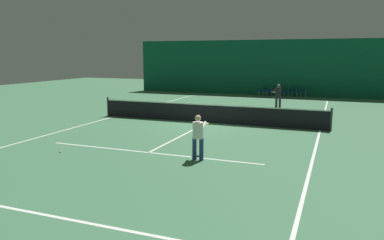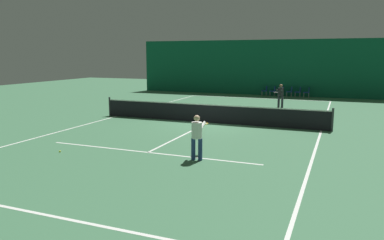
{
  "view_description": "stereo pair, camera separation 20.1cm",
  "coord_description": "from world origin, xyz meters",
  "px_view_note": "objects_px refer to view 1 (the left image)",
  "views": [
    {
      "loc": [
        6.11,
        -17.86,
        3.42
      ],
      "look_at": [
        0.79,
        -4.16,
        0.86
      ],
      "focal_mm": 35.0,
      "sensor_mm": 36.0,
      "label": 1
    },
    {
      "loc": [
        6.29,
        -17.79,
        3.42
      ],
      "look_at": [
        0.79,
        -4.16,
        0.86
      ],
      "focal_mm": 35.0,
      "sensor_mm": 36.0,
      "label": 2
    }
  ],
  "objects_px": {
    "courtside_chair_2": "(279,91)",
    "courtside_chair_5": "(304,91)",
    "tennis_net": "(207,113)",
    "player_near": "(198,134)",
    "player_far": "(278,94)",
    "courtside_chair_4": "(296,91)",
    "courtside_chair_3": "(287,91)",
    "courtside_chair_0": "(262,90)",
    "courtside_chair_1": "(270,90)",
    "tennis_ball": "(60,152)"
  },
  "relations": [
    {
      "from": "courtside_chair_2",
      "to": "courtside_chair_5",
      "type": "bearing_deg",
      "value": 90.0
    },
    {
      "from": "tennis_net",
      "to": "player_near",
      "type": "distance_m",
      "value": 6.91
    },
    {
      "from": "player_far",
      "to": "courtside_chair_5",
      "type": "xyz_separation_m",
      "value": [
        1.1,
        6.91,
        -0.42
      ]
    },
    {
      "from": "courtside_chair_4",
      "to": "courtside_chair_3",
      "type": "bearing_deg",
      "value": -90.0
    },
    {
      "from": "courtside_chair_3",
      "to": "courtside_chair_5",
      "type": "bearing_deg",
      "value": 90.0
    },
    {
      "from": "courtside_chair_0",
      "to": "courtside_chair_4",
      "type": "xyz_separation_m",
      "value": [
        2.76,
        0.0,
        0.0
      ]
    },
    {
      "from": "tennis_net",
      "to": "courtside_chair_1",
      "type": "distance_m",
      "value": 13.98
    },
    {
      "from": "courtside_chair_5",
      "to": "tennis_ball",
      "type": "distance_m",
      "value": 22.49
    },
    {
      "from": "player_far",
      "to": "courtside_chair_2",
      "type": "bearing_deg",
      "value": -161.83
    },
    {
      "from": "courtside_chair_0",
      "to": "courtside_chair_2",
      "type": "height_order",
      "value": "same"
    },
    {
      "from": "player_far",
      "to": "courtside_chair_1",
      "type": "height_order",
      "value": "player_far"
    },
    {
      "from": "courtside_chair_2",
      "to": "courtside_chair_0",
      "type": "bearing_deg",
      "value": -90.0
    },
    {
      "from": "tennis_ball",
      "to": "courtside_chair_1",
      "type": "bearing_deg",
      "value": 80.02
    },
    {
      "from": "tennis_net",
      "to": "courtside_chair_1",
      "type": "relative_size",
      "value": 14.29
    },
    {
      "from": "courtside_chair_2",
      "to": "tennis_net",
      "type": "bearing_deg",
      "value": -6.35
    },
    {
      "from": "player_far",
      "to": "courtside_chair_3",
      "type": "relative_size",
      "value": 1.84
    },
    {
      "from": "courtside_chair_0",
      "to": "tennis_ball",
      "type": "distance_m",
      "value": 21.74
    },
    {
      "from": "player_near",
      "to": "courtside_chair_1",
      "type": "bearing_deg",
      "value": -3.56
    },
    {
      "from": "courtside_chair_2",
      "to": "courtside_chair_3",
      "type": "xyz_separation_m",
      "value": [
        0.69,
        0.0,
        0.0
      ]
    },
    {
      "from": "courtside_chair_3",
      "to": "player_near",
      "type": "bearing_deg",
      "value": -0.79
    },
    {
      "from": "courtside_chair_0",
      "to": "courtside_chair_1",
      "type": "relative_size",
      "value": 1.0
    },
    {
      "from": "player_near",
      "to": "tennis_ball",
      "type": "relative_size",
      "value": 22.83
    },
    {
      "from": "courtside_chair_1",
      "to": "courtside_chair_4",
      "type": "xyz_separation_m",
      "value": [
        2.07,
        0.0,
        0.0
      ]
    },
    {
      "from": "courtside_chair_1",
      "to": "courtside_chair_4",
      "type": "bearing_deg",
      "value": 90.0
    },
    {
      "from": "tennis_ball",
      "to": "player_near",
      "type": "bearing_deg",
      "value": 10.97
    },
    {
      "from": "courtside_chair_5",
      "to": "tennis_ball",
      "type": "bearing_deg",
      "value": -16.94
    },
    {
      "from": "player_far",
      "to": "courtside_chair_0",
      "type": "xyz_separation_m",
      "value": [
        -2.35,
        6.91,
        -0.42
      ]
    },
    {
      "from": "tennis_net",
      "to": "courtside_chair_5",
      "type": "xyz_separation_m",
      "value": [
        3.63,
        13.95,
        -0.03
      ]
    },
    {
      "from": "courtside_chair_4",
      "to": "tennis_ball",
      "type": "relative_size",
      "value": 12.73
    },
    {
      "from": "tennis_net",
      "to": "courtside_chair_4",
      "type": "xyz_separation_m",
      "value": [
        2.94,
        13.95,
        -0.03
      ]
    },
    {
      "from": "tennis_ball",
      "to": "player_far",
      "type": "bearing_deg",
      "value": 69.54
    },
    {
      "from": "tennis_net",
      "to": "courtside_chair_1",
      "type": "height_order",
      "value": "tennis_net"
    },
    {
      "from": "player_far",
      "to": "courtside_chair_1",
      "type": "xyz_separation_m",
      "value": [
        -1.66,
        6.91,
        -0.42
      ]
    },
    {
      "from": "courtside_chair_3",
      "to": "tennis_ball",
      "type": "xyz_separation_m",
      "value": [
        -5.17,
        -21.51,
        -0.45
      ]
    },
    {
      "from": "tennis_ball",
      "to": "courtside_chair_0",
      "type": "bearing_deg",
      "value": 81.81
    },
    {
      "from": "courtside_chair_1",
      "to": "tennis_net",
      "type": "bearing_deg",
      "value": -3.54
    },
    {
      "from": "courtside_chair_2",
      "to": "courtside_chair_3",
      "type": "relative_size",
      "value": 1.0
    },
    {
      "from": "player_near",
      "to": "courtside_chair_5",
      "type": "xyz_separation_m",
      "value": [
        1.67,
        20.57,
        -0.39
      ]
    },
    {
      "from": "courtside_chair_3",
      "to": "courtside_chair_4",
      "type": "relative_size",
      "value": 1.0
    },
    {
      "from": "player_far",
      "to": "tennis_ball",
      "type": "xyz_separation_m",
      "value": [
        -5.45,
        -14.6,
        -0.87
      ]
    },
    {
      "from": "courtside_chair_4",
      "to": "tennis_ball",
      "type": "xyz_separation_m",
      "value": [
        -5.86,
        -21.51,
        -0.45
      ]
    },
    {
      "from": "courtside_chair_4",
      "to": "courtside_chair_2",
      "type": "bearing_deg",
      "value": -90.0
    },
    {
      "from": "courtside_chair_0",
      "to": "courtside_chair_4",
      "type": "distance_m",
      "value": 2.76
    },
    {
      "from": "courtside_chair_0",
      "to": "courtside_chair_1",
      "type": "height_order",
      "value": "same"
    },
    {
      "from": "tennis_net",
      "to": "courtside_chair_4",
      "type": "distance_m",
      "value": 14.26
    },
    {
      "from": "courtside_chair_4",
      "to": "tennis_ball",
      "type": "distance_m",
      "value": 22.3
    },
    {
      "from": "player_near",
      "to": "courtside_chair_3",
      "type": "relative_size",
      "value": 1.79
    },
    {
      "from": "player_near",
      "to": "courtside_chair_5",
      "type": "bearing_deg",
      "value": -11.25
    },
    {
      "from": "courtside_chair_5",
      "to": "tennis_ball",
      "type": "relative_size",
      "value": 12.73
    },
    {
      "from": "courtside_chair_2",
      "to": "courtside_chair_4",
      "type": "xyz_separation_m",
      "value": [
        1.38,
        0.0,
        0.0
      ]
    }
  ]
}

